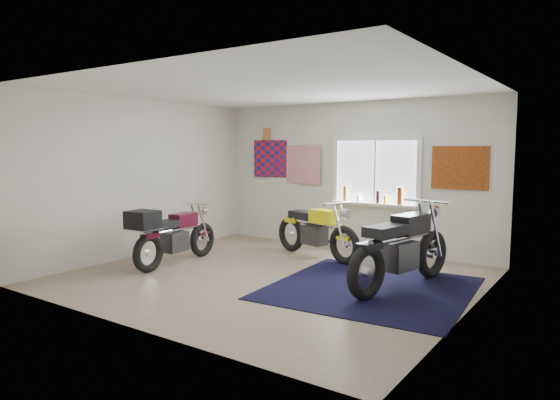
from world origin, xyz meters
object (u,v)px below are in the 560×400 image
Objects in this scene: yellow_triumph at (316,232)px; maroon_tourer at (170,235)px; black_chrome_bike at (401,251)px; navy_rug at (371,288)px.

yellow_triumph is 1.02× the size of maroon_tourer.
black_chrome_bike reaches higher than maroon_tourer.
navy_rug is 0.65m from black_chrome_bike.
black_chrome_bike is at bearing -10.66° from yellow_triumph.
navy_rug is 3.27m from maroon_tourer.
yellow_triumph is 2.12m from black_chrome_bike.
black_chrome_bike is (0.31, 0.26, 0.50)m from navy_rug.
yellow_triumph reaches higher than maroon_tourer.
yellow_triumph is at bearing -45.68° from maroon_tourer.
navy_rug is at bearing 141.88° from black_chrome_bike.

